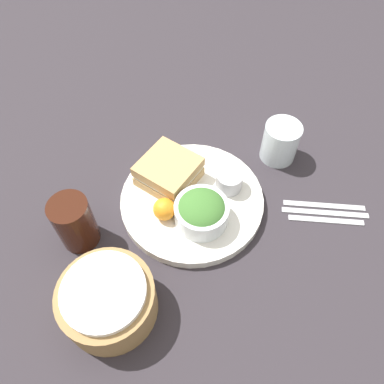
{
  "coord_description": "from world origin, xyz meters",
  "views": [
    {
      "loc": [
        -0.18,
        0.4,
        0.66
      ],
      "look_at": [
        0.0,
        0.0,
        0.04
      ],
      "focal_mm": 35.0,
      "sensor_mm": 36.0,
      "label": 1
    }
  ],
  "objects_px": {
    "dressing_cup": "(229,181)",
    "bread_basket": "(108,300)",
    "drink_glass": "(75,223)",
    "sandwich": "(169,172)",
    "knife": "(325,212)",
    "plate": "(192,200)",
    "fork": "(324,205)",
    "spoon": "(326,220)",
    "salad_bowl": "(201,211)",
    "water_glass": "(280,142)"
  },
  "relations": [
    {
      "from": "dressing_cup",
      "to": "bread_basket",
      "type": "relative_size",
      "value": 0.34
    },
    {
      "from": "drink_glass",
      "to": "bread_basket",
      "type": "distance_m",
      "value": 0.16
    },
    {
      "from": "sandwich",
      "to": "knife",
      "type": "bearing_deg",
      "value": -167.72
    },
    {
      "from": "bread_basket",
      "to": "plate",
      "type": "bearing_deg",
      "value": -97.58
    },
    {
      "from": "fork",
      "to": "knife",
      "type": "bearing_deg",
      "value": -90.0
    },
    {
      "from": "fork",
      "to": "sandwich",
      "type": "bearing_deg",
      "value": 175.75
    },
    {
      "from": "bread_basket",
      "to": "spoon",
      "type": "xyz_separation_m",
      "value": [
        -0.3,
        -0.34,
        -0.04
      ]
    },
    {
      "from": "drink_glass",
      "to": "knife",
      "type": "relative_size",
      "value": 0.64
    },
    {
      "from": "plate",
      "to": "salad_bowl",
      "type": "xyz_separation_m",
      "value": [
        -0.04,
        0.04,
        0.04
      ]
    },
    {
      "from": "sandwich",
      "to": "knife",
      "type": "xyz_separation_m",
      "value": [
        -0.33,
        -0.07,
        -0.05
      ]
    },
    {
      "from": "plate",
      "to": "fork",
      "type": "relative_size",
      "value": 1.75
    },
    {
      "from": "sandwich",
      "to": "bread_basket",
      "type": "height_order",
      "value": "bread_basket"
    },
    {
      "from": "knife",
      "to": "fork",
      "type": "bearing_deg",
      "value": 90.0
    },
    {
      "from": "fork",
      "to": "water_glass",
      "type": "bearing_deg",
      "value": 125.27
    },
    {
      "from": "knife",
      "to": "salad_bowl",
      "type": "bearing_deg",
      "value": -168.79
    },
    {
      "from": "sandwich",
      "to": "knife",
      "type": "height_order",
      "value": "sandwich"
    },
    {
      "from": "dressing_cup",
      "to": "spoon",
      "type": "bearing_deg",
      "value": -174.89
    },
    {
      "from": "salad_bowl",
      "to": "fork",
      "type": "height_order",
      "value": "salad_bowl"
    },
    {
      "from": "salad_bowl",
      "to": "spoon",
      "type": "bearing_deg",
      "value": -153.11
    },
    {
      "from": "salad_bowl",
      "to": "spoon",
      "type": "distance_m",
      "value": 0.26
    },
    {
      "from": "sandwich",
      "to": "water_glass",
      "type": "bearing_deg",
      "value": -135.88
    },
    {
      "from": "sandwich",
      "to": "dressing_cup",
      "type": "height_order",
      "value": "sandwich"
    },
    {
      "from": "knife",
      "to": "water_glass",
      "type": "xyz_separation_m",
      "value": [
        0.14,
        -0.11,
        0.04
      ]
    },
    {
      "from": "drink_glass",
      "to": "bread_basket",
      "type": "relative_size",
      "value": 0.7
    },
    {
      "from": "dressing_cup",
      "to": "knife",
      "type": "xyz_separation_m",
      "value": [
        -0.2,
        -0.04,
        -0.04
      ]
    },
    {
      "from": "spoon",
      "to": "plate",
      "type": "bearing_deg",
      "value": 176.29
    },
    {
      "from": "bread_basket",
      "to": "water_glass",
      "type": "relative_size",
      "value": 1.78
    },
    {
      "from": "sandwich",
      "to": "bread_basket",
      "type": "xyz_separation_m",
      "value": [
        -0.03,
        0.28,
        -0.01
      ]
    },
    {
      "from": "bread_basket",
      "to": "knife",
      "type": "bearing_deg",
      "value": -129.84
    },
    {
      "from": "bread_basket",
      "to": "spoon",
      "type": "bearing_deg",
      "value": -131.8
    },
    {
      "from": "water_glass",
      "to": "dressing_cup",
      "type": "bearing_deg",
      "value": 66.17
    },
    {
      "from": "bread_basket",
      "to": "spoon",
      "type": "distance_m",
      "value": 0.46
    },
    {
      "from": "plate",
      "to": "drink_glass",
      "type": "bearing_deg",
      "value": 44.99
    },
    {
      "from": "knife",
      "to": "spoon",
      "type": "xyz_separation_m",
      "value": [
        -0.01,
        0.02,
        0.0
      ]
    },
    {
      "from": "sandwich",
      "to": "spoon",
      "type": "relative_size",
      "value": 0.82
    },
    {
      "from": "drink_glass",
      "to": "water_glass",
      "type": "xyz_separation_m",
      "value": [
        -0.29,
        -0.37,
        -0.01
      ]
    },
    {
      "from": "knife",
      "to": "water_glass",
      "type": "relative_size",
      "value": 1.95
    },
    {
      "from": "bread_basket",
      "to": "water_glass",
      "type": "height_order",
      "value": "water_glass"
    },
    {
      "from": "sandwich",
      "to": "salad_bowl",
      "type": "height_order",
      "value": "salad_bowl"
    },
    {
      "from": "drink_glass",
      "to": "fork",
      "type": "xyz_separation_m",
      "value": [
        -0.42,
        -0.28,
        -0.05
      ]
    },
    {
      "from": "salad_bowl",
      "to": "knife",
      "type": "distance_m",
      "value": 0.26
    },
    {
      "from": "knife",
      "to": "dressing_cup",
      "type": "bearing_deg",
      "value": 170.33
    },
    {
      "from": "spoon",
      "to": "sandwich",
      "type": "bearing_deg",
      "value": 169.6
    },
    {
      "from": "plate",
      "to": "bread_basket",
      "type": "bearing_deg",
      "value": 82.42
    },
    {
      "from": "plate",
      "to": "dressing_cup",
      "type": "relative_size",
      "value": 5.41
    },
    {
      "from": "dressing_cup",
      "to": "fork",
      "type": "relative_size",
      "value": 0.32
    },
    {
      "from": "knife",
      "to": "bread_basket",
      "type": "bearing_deg",
      "value": -149.46
    },
    {
      "from": "fork",
      "to": "water_glass",
      "type": "xyz_separation_m",
      "value": [
        0.13,
        -0.09,
        0.04
      ]
    },
    {
      "from": "fork",
      "to": "water_glass",
      "type": "relative_size",
      "value": 1.86
    },
    {
      "from": "drink_glass",
      "to": "sandwich",
      "type": "bearing_deg",
      "value": -118.4
    }
  ]
}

